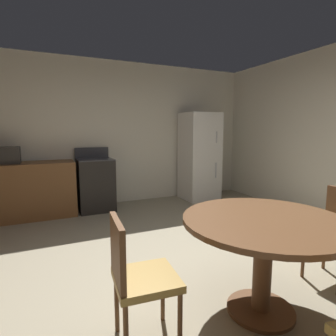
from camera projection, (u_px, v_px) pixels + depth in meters
ground_plane at (191, 276)px, 2.66m from camera, size 14.00×14.00×0.00m
wall_back at (114, 134)px, 5.25m from camera, size 5.88×0.12×2.70m
kitchen_counter at (14, 192)px, 4.30m from camera, size 1.85×0.60×0.90m
oven_range at (96, 184)px, 4.83m from camera, size 0.60×0.60×1.10m
refrigerator at (199, 156)px, 5.59m from camera, size 0.68×0.68×1.76m
microwave at (4, 155)px, 4.19m from camera, size 0.44×0.32×0.26m
dining_table at (264, 238)px, 2.06m from camera, size 1.23×1.23×0.76m
chair_west at (136, 274)px, 1.74m from camera, size 0.43×0.43×0.87m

